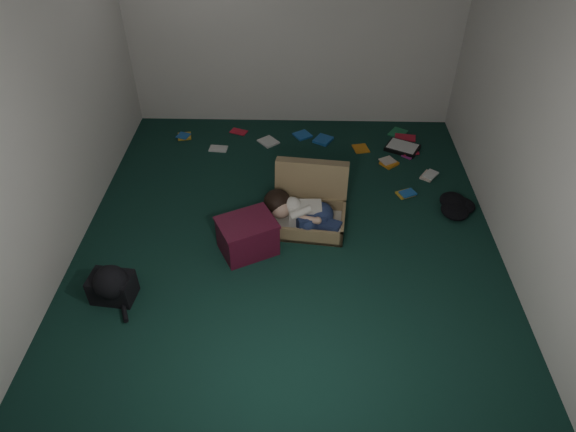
{
  "coord_description": "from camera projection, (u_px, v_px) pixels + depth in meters",
  "views": [
    {
      "loc": [
        0.09,
        -3.76,
        3.36
      ],
      "look_at": [
        0.0,
        -0.15,
        0.35
      ],
      "focal_mm": 32.0,
      "sensor_mm": 36.0,
      "label": 1
    }
  ],
  "objects": [
    {
      "name": "wall_left",
      "position": [
        48.0,
        112.0,
        4.25
      ],
      "size": [
        0.0,
        4.5,
        4.5
      ],
      "primitive_type": "plane",
      "rotation": [
        1.57,
        0.0,
        1.57
      ],
      "color": "silver",
      "rests_on": "ground"
    },
    {
      "name": "suitcase",
      "position": [
        309.0,
        204.0,
        5.14
      ],
      "size": [
        0.81,
        0.79,
        0.54
      ],
      "rotation": [
        0.0,
        0.0,
        -0.11
      ],
      "color": "#967C52",
      "rests_on": "floor"
    },
    {
      "name": "clothing_pile",
      "position": [
        454.0,
        204.0,
        5.3
      ],
      "size": [
        0.49,
        0.42,
        0.14
      ],
      "primitive_type": null,
      "rotation": [
        0.0,
        0.0,
        0.19
      ],
      "color": "black",
      "rests_on": "floor"
    },
    {
      "name": "paper_tray",
      "position": [
        402.0,
        148.0,
        6.2
      ],
      "size": [
        0.46,
        0.42,
        0.05
      ],
      "rotation": [
        0.0,
        0.0,
        -0.48
      ],
      "color": "black",
      "rests_on": "floor"
    },
    {
      "name": "wall_back",
      "position": [
        293.0,
        21.0,
        5.94
      ],
      "size": [
        4.5,
        0.0,
        4.5
      ],
      "primitive_type": "plane",
      "rotation": [
        1.57,
        0.0,
        0.0
      ],
      "color": "silver",
      "rests_on": "ground"
    },
    {
      "name": "wall_front",
      "position": [
        277.0,
        342.0,
        2.48
      ],
      "size": [
        4.5,
        0.0,
        4.5
      ],
      "primitive_type": "plane",
      "rotation": [
        -1.57,
        0.0,
        0.0
      ],
      "color": "silver",
      "rests_on": "ground"
    },
    {
      "name": "book_scatter",
      "position": [
        331.0,
        148.0,
        6.22
      ],
      "size": [
        3.09,
        1.5,
        0.02
      ],
      "color": "gold",
      "rests_on": "floor"
    },
    {
      "name": "person",
      "position": [
        302.0,
        212.0,
        4.97
      ],
      "size": [
        0.78,
        0.45,
        0.33
      ],
      "rotation": [
        0.0,
        0.0,
        -0.11
      ],
      "color": "silver",
      "rests_on": "suitcase"
    },
    {
      "name": "backpack",
      "position": [
        112.0,
        286.0,
        4.33
      ],
      "size": [
        0.48,
        0.4,
        0.27
      ],
      "primitive_type": null,
      "rotation": [
        0.0,
        0.0,
        -0.12
      ],
      "color": "black",
      "rests_on": "floor"
    },
    {
      "name": "maroon_bin",
      "position": [
        247.0,
        236.0,
        4.75
      ],
      "size": [
        0.64,
        0.59,
        0.35
      ],
      "rotation": [
        0.0,
        0.0,
        0.48
      ],
      "color": "#511025",
      "rests_on": "floor"
    },
    {
      "name": "wall_right",
      "position": [
        534.0,
        119.0,
        4.17
      ],
      "size": [
        0.0,
        4.5,
        4.5
      ],
      "primitive_type": "plane",
      "rotation": [
        1.57,
        0.0,
        -1.57
      ],
      "color": "silver",
      "rests_on": "ground"
    },
    {
      "name": "floor",
      "position": [
        288.0,
        234.0,
        5.04
      ],
      "size": [
        4.5,
        4.5,
        0.0
      ],
      "primitive_type": "plane",
      "color": "#113229",
      "rests_on": "ground"
    }
  ]
}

